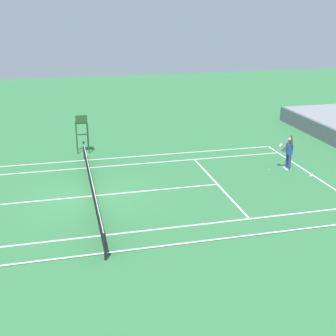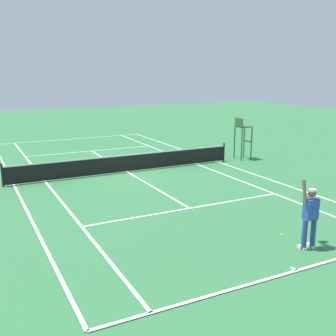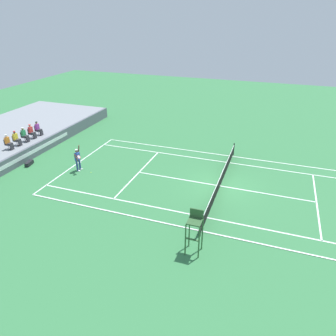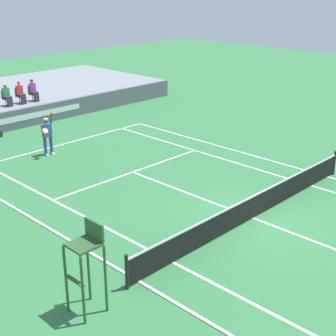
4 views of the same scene
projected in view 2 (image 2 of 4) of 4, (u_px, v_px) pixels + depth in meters
The scene contains 6 objects.
ground_plane at pixel (127, 172), 20.64m from camera, with size 80.00×80.00×0.00m, color #337542.
court at pixel (127, 172), 20.64m from camera, with size 11.08×23.88×0.03m.
net at pixel (127, 162), 20.52m from camera, with size 11.98×0.10×1.07m.
tennis_player at pixel (310, 216), 11.42m from camera, with size 0.78×0.62×2.08m.
tennis_ball at pixel (282, 235), 12.60m from camera, with size 0.07×0.07×0.07m, color #D1E533.
umpire_chair at pixel (242, 133), 23.47m from camera, with size 0.77×0.77×2.44m.
Camera 2 is at (7.22, 18.81, 4.96)m, focal length 43.07 mm.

